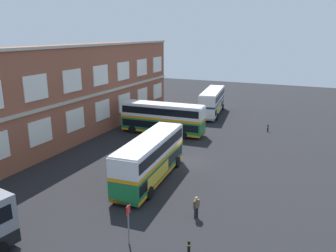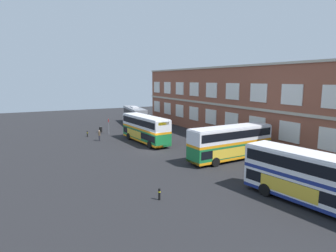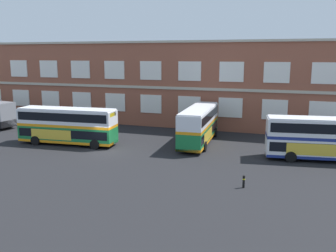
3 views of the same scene
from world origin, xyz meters
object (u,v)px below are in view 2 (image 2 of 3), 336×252
(touring_coach, at_px, (135,115))
(station_litter_bin, at_px, (101,130))
(bus_stand_flag, at_px, (109,125))
(safety_bollard_east, at_px, (159,194))
(double_decker_far, at_px, (314,179))
(waiting_passenger, at_px, (99,135))
(safety_bollard_west, at_px, (87,134))
(double_decker_near, at_px, (145,129))
(double_decker_middle, at_px, (231,142))

(touring_coach, relative_size, station_litter_bin, 11.89)
(bus_stand_flag, bearing_deg, safety_bollard_east, -8.22)
(double_decker_far, height_order, station_litter_bin, double_decker_far)
(double_decker_far, distance_m, touring_coach, 44.68)
(touring_coach, xyz_separation_m, waiting_passenger, (13.42, -11.02, -0.98))
(station_litter_bin, height_order, safety_bollard_west, station_litter_bin)
(double_decker_near, bearing_deg, safety_bollard_west, -140.87)
(bus_stand_flag, xyz_separation_m, safety_bollard_east, (29.52, -4.26, -1.14))
(double_decker_middle, xyz_separation_m, waiting_passenger, (-18.13, -11.20, -1.22))
(waiting_passenger, xyz_separation_m, safety_bollard_west, (-4.12, -1.01, -0.44))
(touring_coach, bearing_deg, double_decker_far, -3.33)
(touring_coach, distance_m, station_litter_bin, 10.98)
(double_decker_near, xyz_separation_m, touring_coach, (-17.85, 5.07, -0.24))
(double_decker_far, bearing_deg, waiting_passenger, -164.88)
(double_decker_middle, bearing_deg, waiting_passenger, -148.29)
(waiting_passenger, distance_m, station_litter_bin, 7.54)
(touring_coach, relative_size, bus_stand_flag, 4.53)
(safety_bollard_east, bearing_deg, double_decker_near, 160.12)
(double_decker_near, relative_size, waiting_passenger, 6.57)
(station_litter_bin, bearing_deg, safety_bollard_east, -6.18)
(double_decker_near, bearing_deg, station_litter_bin, -161.50)
(double_decker_near, relative_size, double_decker_far, 0.99)
(double_decker_far, height_order, waiting_passenger, double_decker_far)
(safety_bollard_west, height_order, safety_bollard_east, same)
(bus_stand_flag, distance_m, station_litter_bin, 2.90)
(double_decker_middle, bearing_deg, safety_bollard_west, -151.25)
(waiting_passenger, relative_size, bus_stand_flag, 0.63)
(double_decker_middle, relative_size, touring_coach, 0.91)
(touring_coach, relative_size, waiting_passenger, 7.20)
(station_litter_bin, bearing_deg, bus_stand_flag, 17.25)
(double_decker_far, relative_size, station_litter_bin, 10.93)
(double_decker_near, relative_size, double_decker_middle, 1.00)
(safety_bollard_west, bearing_deg, double_decker_middle, 28.75)
(double_decker_far, bearing_deg, double_decker_middle, 167.97)
(safety_bollard_west, bearing_deg, touring_coach, 127.71)
(double_decker_middle, height_order, safety_bollard_west, double_decker_middle)
(touring_coach, bearing_deg, double_decker_middle, 0.34)
(station_litter_bin, bearing_deg, double_decker_far, 9.43)
(double_decker_near, bearing_deg, touring_coach, 164.15)
(double_decker_near, distance_m, waiting_passenger, 7.51)
(double_decker_near, distance_m, safety_bollard_east, 21.76)
(double_decker_middle, bearing_deg, station_litter_bin, -160.16)
(double_decker_far, xyz_separation_m, safety_bollard_west, (-35.30, -9.43, -1.66))
(station_litter_bin, bearing_deg, double_decker_near, 18.50)
(station_litter_bin, bearing_deg, waiting_passenger, -15.76)
(waiting_passenger, distance_m, safety_bollard_west, 4.27)
(double_decker_near, height_order, double_decker_far, same)
(double_decker_far, bearing_deg, touring_coach, 176.67)
(double_decker_far, height_order, safety_bollard_east, double_decker_far)
(station_litter_bin, distance_m, safety_bollard_east, 32.26)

